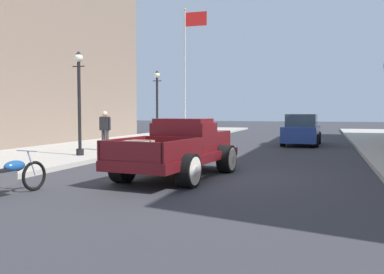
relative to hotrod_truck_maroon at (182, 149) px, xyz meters
The scene contains 8 objects.
ground_plane 1.01m from the hotrod_truck_maroon, 19.59° to the left, with size 140.00×140.00×0.00m, color #333338.
hotrod_truck_maroon is the anchor object (origin of this frame).
motorcycle_parked 4.59m from the hotrod_truck_maroon, 123.81° to the right, with size 0.62×2.11×0.93m.
car_background_blue 12.44m from the hotrod_truck_maroon, 78.17° to the left, with size 1.97×4.35×1.65m.
pedestrian_sidewalk_left 7.01m from the hotrod_truck_maroon, 136.54° to the left, with size 0.53×0.22×1.65m.
street_lamp_near 5.89m from the hotrod_truck_maroon, 151.33° to the left, with size 0.50×0.32×3.85m.
street_lamp_far 11.51m from the hotrod_truck_maroon, 115.78° to the left, with size 0.50×0.32×3.85m.
flagpole 20.18m from the hotrod_truck_maroon, 107.70° to the left, with size 1.74×0.16×9.16m.
Camera 1 is at (3.09, -11.10, 1.76)m, focal length 39.29 mm.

